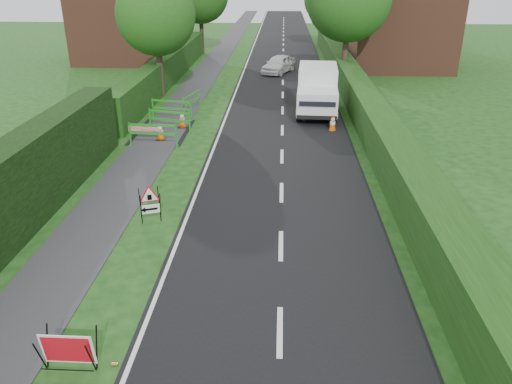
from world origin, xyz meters
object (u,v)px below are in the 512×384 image
object	(u,v)px
hatchback_car	(279,64)
works_van	(317,89)
red_rect_sign	(68,350)
triangle_sign	(149,201)

from	to	relation	value
hatchback_car	works_van	bearing A→B (deg)	-56.32
red_rect_sign	hatchback_car	distance (m)	29.28
red_rect_sign	triangle_sign	size ratio (longest dim) A/B	0.99
hatchback_car	red_rect_sign	bearing A→B (deg)	-74.57
red_rect_sign	hatchback_car	world-z (taller)	hatchback_car
triangle_sign	works_van	distance (m)	13.86
triangle_sign	works_van	size ratio (longest dim) A/B	0.20
triangle_sign	works_van	xyz separation A→B (m)	(5.62, 12.66, 0.50)
red_rect_sign	hatchback_car	xyz separation A→B (m)	(3.59, 29.06, 0.14)
red_rect_sign	works_van	distance (m)	19.44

